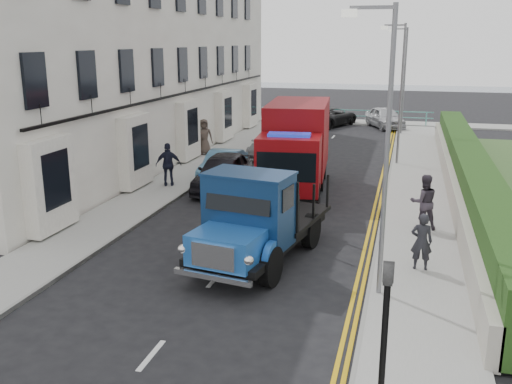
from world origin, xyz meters
name	(u,v)px	position (x,y,z in m)	size (l,w,h in m)	color
ground	(237,253)	(0.00, 0.00, 0.00)	(120.00, 120.00, 0.00)	black
pavement_west	(187,175)	(-5.20, 9.00, 0.06)	(2.40, 38.00, 0.12)	gray
pavement_east	(417,189)	(5.30, 9.00, 0.06)	(2.60, 38.00, 0.12)	gray
promenade	(345,122)	(0.00, 29.00, 0.06)	(30.00, 2.50, 0.12)	gray
sea_plane	(372,90)	(0.00, 60.00, 0.00)	(120.00, 120.00, 0.00)	slate
terrace_west	(135,21)	(-9.47, 13.00, 7.17)	(6.31, 30.20, 14.25)	white
garden_east	(467,173)	(7.21, 9.00, 0.90)	(1.45, 28.00, 1.75)	#B2AD9E
seafront_railing	(344,116)	(0.00, 28.20, 0.58)	(13.00, 0.08, 1.11)	#59B2A5
lamp_near	(382,138)	(4.18, -2.00, 4.00)	(1.23, 0.18, 7.00)	slate
lamp_mid	(399,86)	(4.18, 14.00, 4.00)	(1.23, 0.18, 7.00)	slate
lamp_far	(403,75)	(4.18, 24.00, 4.00)	(1.23, 0.18, 7.00)	slate
traffic_signal	(385,326)	(4.60, -7.50, 2.07)	(0.16, 0.20, 3.10)	black
bedford_lorry	(252,225)	(0.73, -0.94, 1.26)	(3.16, 6.01, 2.72)	black
red_lorry	(296,145)	(0.28, 7.65, 1.95)	(3.04, 7.20, 3.67)	black
parked_car_front	(223,172)	(-2.72, 7.00, 0.79)	(1.86, 4.62, 1.57)	black
parked_car_mid	(223,165)	(-3.34, 8.83, 0.65)	(1.38, 3.96, 1.31)	teal
parked_car_rear	(269,144)	(-2.60, 14.74, 0.65)	(1.82, 4.48, 1.30)	#99989D
seafront_car_left	(330,116)	(-0.90, 27.00, 0.69)	(2.30, 5.00, 1.39)	black
seafront_car_right	(385,117)	(3.08, 27.00, 0.75)	(1.78, 4.43, 1.51)	#BCBCC1
pedestrian_east_near	(422,241)	(5.30, -0.17, 0.92)	(0.58, 0.38, 1.59)	#222227
pedestrian_east_far	(424,202)	(5.40, 3.42, 1.05)	(0.90, 0.70, 1.86)	#3B333E
pedestrian_west_near	(169,165)	(-5.06, 6.64, 1.05)	(1.09, 0.45, 1.86)	black
pedestrian_west_far	(204,137)	(-6.00, 13.63, 1.09)	(0.95, 0.62, 1.94)	#473B33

